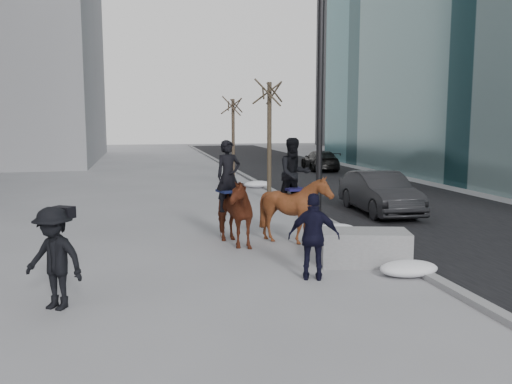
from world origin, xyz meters
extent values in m
plane|color=gray|center=(0.00, 0.00, 0.00)|extent=(120.00, 120.00, 0.00)
cube|color=black|center=(7.00, 10.00, 0.01)|extent=(8.00, 90.00, 0.01)
cube|color=gray|center=(3.00, 10.00, 0.06)|extent=(0.25, 90.00, 0.12)
cube|color=gray|center=(2.17, -0.22, 0.38)|extent=(2.08, 1.39, 0.76)
imported|color=black|center=(5.31, 5.88, 0.72)|extent=(1.68, 4.40, 1.43)
imported|color=black|center=(8.38, 21.36, 0.63)|extent=(2.14, 4.46, 1.25)
imported|color=#4C1D0F|center=(-0.47, 2.26, 0.88)|extent=(1.51, 2.26, 1.75)
imported|color=black|center=(-0.47, 2.41, 1.77)|extent=(0.77, 0.61, 1.83)
cube|color=#10173C|center=(-0.47, 2.41, 1.38)|extent=(0.62, 0.68, 0.06)
imported|color=#47250E|center=(1.23, 2.09, 0.90)|extent=(1.65, 1.80, 1.79)
imported|color=black|center=(1.23, 2.24, 1.80)|extent=(0.99, 0.82, 1.87)
cube|color=#13103D|center=(1.23, 2.24, 1.41)|extent=(0.55, 0.62, 0.06)
imported|color=black|center=(0.70, -1.07, 0.88)|extent=(1.11, 0.72, 1.75)
cylinder|color=#C84A0B|center=(0.65, -0.52, 1.15)|extent=(0.04, 0.18, 0.07)
imported|color=black|center=(-4.11, -1.80, 0.88)|extent=(1.31, 1.16, 1.75)
cube|color=black|center=(-3.96, -1.55, 1.62)|extent=(0.42, 0.38, 0.20)
cylinder|color=black|center=(2.60, 4.33, 4.50)|extent=(0.18, 0.18, 9.00)
ellipsoid|color=white|center=(2.70, 3.02, 0.14)|extent=(1.08, 0.68, 0.27)
ellipsoid|color=white|center=(2.70, -1.25, 0.16)|extent=(1.24, 0.79, 0.31)
ellipsoid|color=white|center=(2.70, 8.27, 0.14)|extent=(1.11, 0.70, 0.28)
ellipsoid|color=white|center=(2.70, 13.57, 0.16)|extent=(1.29, 0.82, 0.33)
camera|label=1|loc=(-2.61, -11.19, 3.20)|focal=38.00mm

